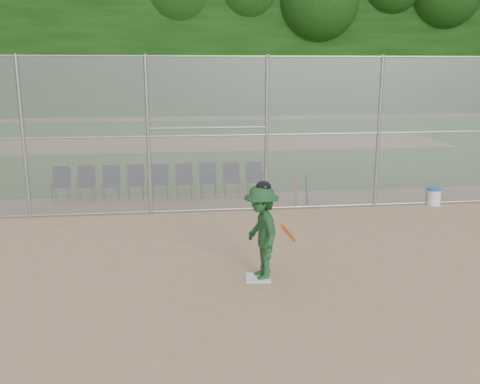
{
  "coord_description": "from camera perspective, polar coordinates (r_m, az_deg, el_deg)",
  "views": [
    {
      "loc": [
        -1.39,
        -8.48,
        3.71
      ],
      "look_at": [
        0.0,
        2.5,
        1.1
      ],
      "focal_mm": 40.0,
      "sensor_mm": 36.0,
      "label": 1
    }
  ],
  "objects": [
    {
      "name": "chair_6",
      "position": [
        15.5,
        -3.42,
        1.21
      ],
      "size": [
        0.54,
        0.52,
        0.96
      ],
      "primitive_type": null,
      "color": "#0E0F36",
      "rests_on": "ground"
    },
    {
      "name": "grass_strip",
      "position": [
        26.78,
        -4.18,
        5.29
      ],
      "size": [
        100.0,
        100.0,
        0.0
      ],
      "primitive_type": "plane",
      "color": "#29621D",
      "rests_on": "ground"
    },
    {
      "name": "chair_5",
      "position": [
        15.47,
        -5.97,
        1.14
      ],
      "size": [
        0.54,
        0.52,
        0.96
      ],
      "primitive_type": null,
      "color": "#0E0F36",
      "rests_on": "ground"
    },
    {
      "name": "ground",
      "position": [
        9.36,
        1.95,
        -10.09
      ],
      "size": [
        100.0,
        100.0,
        0.0
      ],
      "primitive_type": "plane",
      "color": "tan",
      "rests_on": "ground"
    },
    {
      "name": "dirt_patch_far",
      "position": [
        26.78,
        -4.18,
        5.3
      ],
      "size": [
        24.0,
        24.0,
        0.0
      ],
      "primitive_type": "plane",
      "color": "tan",
      "rests_on": "ground"
    },
    {
      "name": "batter_at_plate",
      "position": [
        9.46,
        2.28,
        -4.25
      ],
      "size": [
        1.01,
        1.33,
        1.79
      ],
      "color": "#1D4924",
      "rests_on": "ground"
    },
    {
      "name": "chair_4",
      "position": [
        15.47,
        -8.52,
        1.07
      ],
      "size": [
        0.54,
        0.52,
        0.96
      ],
      "primitive_type": null,
      "color": "#0E0F36",
      "rests_on": "ground"
    },
    {
      "name": "chair_1",
      "position": [
        15.66,
        -16.1,
        0.84
      ],
      "size": [
        0.54,
        0.52,
        0.96
      ],
      "primitive_type": null,
      "color": "#0E0F36",
      "rests_on": "ground"
    },
    {
      "name": "chair_2",
      "position": [
        15.57,
        -13.6,
        0.92
      ],
      "size": [
        0.54,
        0.52,
        0.96
      ],
      "primitive_type": null,
      "color": "#0E0F36",
      "rests_on": "ground"
    },
    {
      "name": "chair_8",
      "position": [
        15.64,
        1.62,
        1.35
      ],
      "size": [
        0.54,
        0.52,
        0.96
      ],
      "primitive_type": null,
      "color": "#0E0F36",
      "rests_on": "ground"
    },
    {
      "name": "water_cooler",
      "position": [
        15.54,
        19.98,
        -0.45
      ],
      "size": [
        0.37,
        0.37,
        0.47
      ],
      "color": "white",
      "rests_on": "ground"
    },
    {
      "name": "chair_0",
      "position": [
        15.78,
        -18.58,
        0.76
      ],
      "size": [
        0.54,
        0.52,
        0.96
      ],
      "primitive_type": null,
      "color": "#0E0F36",
      "rests_on": "ground"
    },
    {
      "name": "backstop_fence",
      "position": [
        13.65,
        -1.32,
        6.36
      ],
      "size": [
        16.09,
        0.09,
        4.0
      ],
      "color": "gray",
      "rests_on": "ground"
    },
    {
      "name": "treeline",
      "position": [
        28.57,
        -4.6,
        16.83
      ],
      "size": [
        81.0,
        60.0,
        11.0
      ],
      "color": "black",
      "rests_on": "ground"
    },
    {
      "name": "chair_3",
      "position": [
        15.5,
        -11.07,
        0.99
      ],
      "size": [
        0.54,
        0.52,
        0.96
      ],
      "primitive_type": null,
      "color": "#0E0F36",
      "rests_on": "ground"
    },
    {
      "name": "spare_bats",
      "position": [
        14.63,
        6.52,
        0.18
      ],
      "size": [
        0.36,
        0.3,
        0.84
      ],
      "color": "#D84C14",
      "rests_on": "ground"
    },
    {
      "name": "home_plate",
      "position": [
        9.72,
        1.94,
        -9.12
      ],
      "size": [
        0.49,
        0.49,
        0.02
      ],
      "primitive_type": "cube",
      "rotation": [
        0.0,
        0.0,
        -0.12
      ],
      "color": "white",
      "rests_on": "ground"
    },
    {
      "name": "chair_7",
      "position": [
        15.55,
        -0.89,
        1.28
      ],
      "size": [
        0.54,
        0.52,
        0.96
      ],
      "primitive_type": null,
      "color": "#0E0F36",
      "rests_on": "ground"
    }
  ]
}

